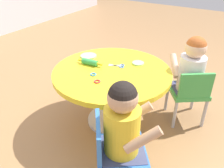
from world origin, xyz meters
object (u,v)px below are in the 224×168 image
seated_child_right (192,66)px  craft_scissors (119,66)px  child_chair_left (116,151)px  seated_child_left (123,122)px  rolling_pin (90,62)px  child_chair_right (189,92)px  craft_table (112,82)px

seated_child_right → craft_scissors: (-0.29, 0.53, -0.01)m
child_chair_left → seated_child_left: (0.02, -0.03, 0.23)m
rolling_pin → child_chair_right: bearing=-64.7°
craft_table → child_chair_right: 0.67m
seated_child_right → rolling_pin: 0.85m
seated_child_right → child_chair_right: bearing=-144.8°
seated_child_left → rolling_pin: (0.52, 0.61, 0.01)m
child_chair_left → seated_child_left: bearing=-53.5°
child_chair_left → seated_child_left: size_ratio=1.05×
child_chair_left → craft_table: bearing=33.5°
child_chair_left → seated_child_left: 0.23m
seated_child_right → craft_scissors: seated_child_right is taller
child_chair_left → seated_child_right: size_ratio=1.05×
craft_table → child_chair_left: (-0.55, -0.37, -0.10)m
rolling_pin → craft_scissors: size_ratio=1.62×
child_chair_right → rolling_pin: (-0.37, 0.77, 0.24)m
child_chair_left → rolling_pin: 0.83m
craft_table → craft_scissors: size_ratio=6.78×
seated_child_left → child_chair_right: 0.93m
child_chair_right → craft_scissors: 0.65m
child_chair_right → rolling_pin: rolling_pin is taller
child_chair_right → rolling_pin: size_ratio=2.32×
rolling_pin → seated_child_right: bearing=-62.0°
child_chair_right → seated_child_right: bearing=35.2°
child_chair_right → child_chair_left: bearing=167.8°
craft_table → child_chair_right: bearing=-57.8°
child_chair_left → rolling_pin: bearing=46.9°
seated_child_left → seated_child_right: bearing=-8.7°
child_chair_left → child_chair_right: (0.91, -0.20, 0.00)m
child_chair_left → seated_child_right: 0.98m
child_chair_left → seated_child_right: seated_child_right is taller
child_chair_left → rolling_pin: (0.54, 0.58, 0.24)m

